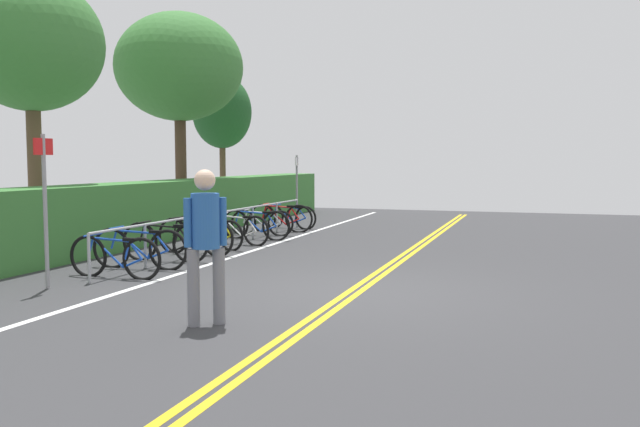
{
  "coord_description": "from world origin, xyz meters",
  "views": [
    {
      "loc": [
        -9.02,
        -2.47,
        1.87
      ],
      "look_at": [
        3.56,
        1.72,
        0.8
      ],
      "focal_mm": 37.02,
      "sensor_mm": 36.0,
      "label": 1
    }
  ],
  "objects_px": {
    "bicycle_1": "(140,249)",
    "bicycle_5": "(237,229)",
    "bicycle_2": "(165,242)",
    "bicycle_7": "(262,223)",
    "tree_extra": "(222,113)",
    "bicycle_4": "(214,234)",
    "sign_post_far": "(297,182)",
    "bicycle_0": "(115,257)",
    "tree_far_right": "(179,68)",
    "bicycle_9": "(289,217)",
    "pedestrian": "(206,235)",
    "bicycle_3": "(195,236)",
    "sign_post_near": "(45,196)",
    "tree_mid": "(31,45)",
    "bicycle_8": "(281,218)",
    "bike_rack": "(224,219)",
    "bicycle_6": "(255,225)"
  },
  "relations": [
    {
      "from": "bicycle_7",
      "to": "pedestrian",
      "type": "height_order",
      "value": "pedestrian"
    },
    {
      "from": "bicycle_9",
      "to": "tree_extra",
      "type": "relative_size",
      "value": 0.35
    },
    {
      "from": "bicycle_7",
      "to": "tree_extra",
      "type": "bearing_deg",
      "value": 34.8
    },
    {
      "from": "bicycle_1",
      "to": "bicycle_8",
      "type": "xyz_separation_m",
      "value": [
        6.28,
        -0.11,
        0.01
      ]
    },
    {
      "from": "bicycle_0",
      "to": "bicycle_2",
      "type": "xyz_separation_m",
      "value": [
        1.79,
        0.18,
        0.02
      ]
    },
    {
      "from": "bicycle_1",
      "to": "bicycle_4",
      "type": "bearing_deg",
      "value": -0.2
    },
    {
      "from": "bicycle_0",
      "to": "bicycle_2",
      "type": "distance_m",
      "value": 1.8
    },
    {
      "from": "tree_far_right",
      "to": "bicycle_8",
      "type": "bearing_deg",
      "value": -97.77
    },
    {
      "from": "sign_post_far",
      "to": "tree_mid",
      "type": "distance_m",
      "value": 8.19
    },
    {
      "from": "bike_rack",
      "to": "bicycle_6",
      "type": "distance_m",
      "value": 1.41
    },
    {
      "from": "sign_post_far",
      "to": "bicycle_1",
      "type": "bearing_deg",
      "value": -178.41
    },
    {
      "from": "bicycle_5",
      "to": "tree_mid",
      "type": "height_order",
      "value": "tree_mid"
    },
    {
      "from": "bicycle_5",
      "to": "tree_far_right",
      "type": "bearing_deg",
      "value": 45.75
    },
    {
      "from": "bicycle_0",
      "to": "tree_far_right",
      "type": "xyz_separation_m",
      "value": [
        7.61,
        3.23,
        4.12
      ]
    },
    {
      "from": "bicycle_1",
      "to": "bicycle_5",
      "type": "xyz_separation_m",
      "value": [
        3.57,
        -0.14,
        -0.02
      ]
    },
    {
      "from": "bicycle_7",
      "to": "tree_mid",
      "type": "xyz_separation_m",
      "value": [
        -3.75,
        3.58,
        3.95
      ]
    },
    {
      "from": "tree_mid",
      "to": "tree_extra",
      "type": "relative_size",
      "value": 1.19
    },
    {
      "from": "bicycle_5",
      "to": "sign_post_far",
      "type": "distance_m",
      "value": 4.95
    },
    {
      "from": "sign_post_far",
      "to": "tree_mid",
      "type": "bearing_deg",
      "value": 153.75
    },
    {
      "from": "bicycle_3",
      "to": "tree_extra",
      "type": "distance_m",
      "value": 10.5
    },
    {
      "from": "tree_mid",
      "to": "bicycle_8",
      "type": "bearing_deg",
      "value": -38.42
    },
    {
      "from": "bicycle_5",
      "to": "tree_far_right",
      "type": "xyz_separation_m",
      "value": [
        3.14,
        3.23,
        4.12
      ]
    },
    {
      "from": "bicycle_3",
      "to": "bicycle_4",
      "type": "xyz_separation_m",
      "value": [
        0.86,
        0.03,
        -0.04
      ]
    },
    {
      "from": "bicycle_6",
      "to": "tree_extra",
      "type": "bearing_deg",
      "value": 32.44
    },
    {
      "from": "bicycle_7",
      "to": "bicycle_2",
      "type": "bearing_deg",
      "value": 179.57
    },
    {
      "from": "pedestrian",
      "to": "tree_mid",
      "type": "height_order",
      "value": "tree_mid"
    },
    {
      "from": "pedestrian",
      "to": "tree_extra",
      "type": "height_order",
      "value": "tree_extra"
    },
    {
      "from": "bicycle_2",
      "to": "bicycle_5",
      "type": "height_order",
      "value": "bicycle_2"
    },
    {
      "from": "bicycle_0",
      "to": "sign_post_near",
      "type": "height_order",
      "value": "sign_post_near"
    },
    {
      "from": "bicycle_2",
      "to": "tree_extra",
      "type": "relative_size",
      "value": 0.37
    },
    {
      "from": "bike_rack",
      "to": "bicycle_1",
      "type": "bearing_deg",
      "value": 179.3
    },
    {
      "from": "bike_rack",
      "to": "bicycle_2",
      "type": "distance_m",
      "value": 2.27
    },
    {
      "from": "bicycle_1",
      "to": "tree_mid",
      "type": "bearing_deg",
      "value": 66.02
    },
    {
      "from": "bicycle_2",
      "to": "bicycle_9",
      "type": "distance_m",
      "value": 6.29
    },
    {
      "from": "bicycle_1",
      "to": "bicycle_5",
      "type": "relative_size",
      "value": 1.04
    },
    {
      "from": "bicycle_4",
      "to": "sign_post_far",
      "type": "bearing_deg",
      "value": 2.45
    },
    {
      "from": "bicycle_3",
      "to": "pedestrian",
      "type": "height_order",
      "value": "pedestrian"
    },
    {
      "from": "bicycle_3",
      "to": "sign_post_far",
      "type": "bearing_deg",
      "value": 2.42
    },
    {
      "from": "tree_far_right",
      "to": "tree_extra",
      "type": "distance_m",
      "value": 4.5
    },
    {
      "from": "bicycle_9",
      "to": "bike_rack",
      "type": "bearing_deg",
      "value": -179.54
    },
    {
      "from": "bicycle_0",
      "to": "tree_mid",
      "type": "relative_size",
      "value": 0.3
    },
    {
      "from": "bicycle_5",
      "to": "tree_far_right",
      "type": "distance_m",
      "value": 6.1
    },
    {
      "from": "bicycle_4",
      "to": "tree_far_right",
      "type": "bearing_deg",
      "value": 37.86
    },
    {
      "from": "bicycle_7",
      "to": "tree_mid",
      "type": "height_order",
      "value": "tree_mid"
    },
    {
      "from": "bicycle_6",
      "to": "sign_post_far",
      "type": "height_order",
      "value": "sign_post_far"
    },
    {
      "from": "bicycle_3",
      "to": "sign_post_near",
      "type": "xyz_separation_m",
      "value": [
        -3.84,
        0.29,
        1.0
      ]
    },
    {
      "from": "bicycle_6",
      "to": "tree_far_right",
      "type": "distance_m",
      "value": 5.68
    },
    {
      "from": "bicycle_4",
      "to": "sign_post_near",
      "type": "bearing_deg",
      "value": 176.86
    },
    {
      "from": "tree_far_right",
      "to": "bicycle_9",
      "type": "bearing_deg",
      "value": -81.28
    },
    {
      "from": "bicycle_4",
      "to": "bicycle_8",
      "type": "relative_size",
      "value": 0.9
    }
  ]
}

